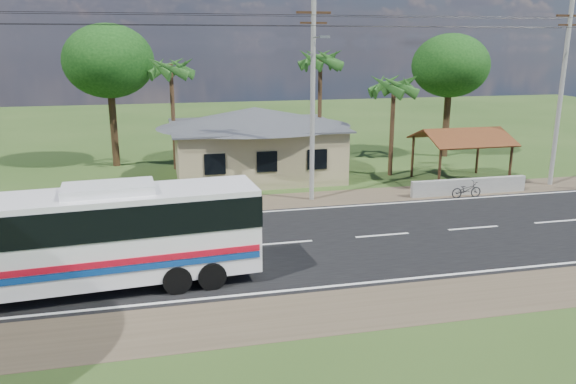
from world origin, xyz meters
name	(u,v)px	position (x,y,z in m)	size (l,w,h in m)	color
ground	(284,243)	(0.00, 0.00, 0.00)	(120.00, 120.00, 0.00)	#294518
road	(284,243)	(0.00, 0.00, 0.01)	(120.00, 16.00, 0.03)	black
house	(255,135)	(1.00, 13.00, 2.64)	(12.40, 10.00, 5.00)	tan
waiting_shed	(462,138)	(13.00, 8.50, 2.73)	(5.20, 4.48, 3.35)	#3D2516
concrete_barrier	(469,186)	(12.00, 5.60, 0.45)	(7.00, 0.30, 0.90)	#9E9E99
utility_poles	(307,93)	(2.67, 6.49, 5.77)	(32.80, 2.22, 11.00)	#9E9E99
palm_near	(394,86)	(9.50, 11.00, 5.71)	(2.80, 2.80, 6.70)	#47301E
palm_mid	(320,61)	(6.00, 15.50, 7.16)	(2.80, 2.80, 8.20)	#47301E
palm_far	(171,69)	(-4.00, 16.00, 6.68)	(2.80, 2.80, 7.70)	#47301E
tree_behind_house	(109,62)	(-8.00, 18.00, 7.12)	(6.00, 6.00, 9.61)	#47301E
tree_behind_shed	(450,66)	(16.00, 16.00, 6.68)	(5.60, 5.60, 9.02)	#47301E
coach_bus	(81,232)	(-7.69, -3.10, 2.14)	(12.19, 3.47, 3.74)	white
motorcycle	(466,190)	(11.44, 4.89, 0.46)	(0.61, 1.76, 0.93)	black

